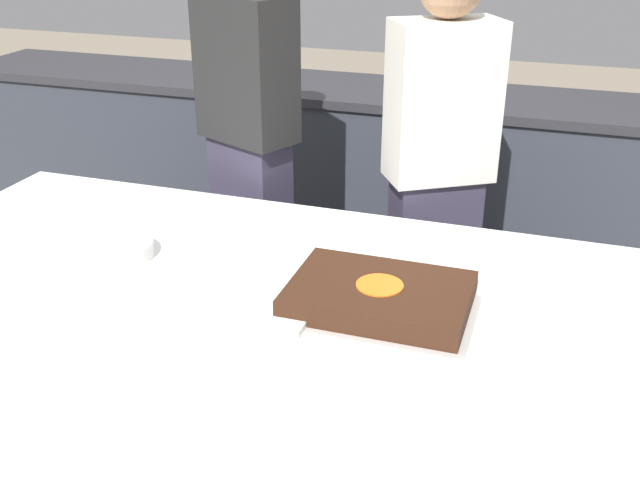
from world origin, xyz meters
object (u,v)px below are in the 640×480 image
cake (379,296)px  plate_stack (114,249)px  person_cutting_cake (437,179)px  person_standing_back (249,151)px

cake → plate_stack: bearing=177.4°
cake → plate_stack: size_ratio=2.17×
cake → plate_stack: cake is taller
cake → person_cutting_cake: person_cutting_cake is taller
person_standing_back → person_cutting_cake: bearing=-156.1°
person_standing_back → cake: bearing=155.4°
plate_stack → person_standing_back: 0.79m
cake → person_standing_back: bearing=131.5°
cake → plate_stack: 0.83m
cake → plate_stack: (-0.83, 0.04, -0.01)m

